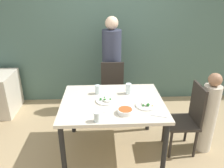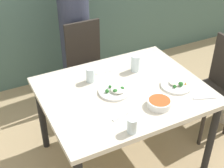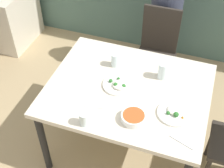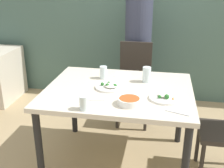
% 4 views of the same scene
% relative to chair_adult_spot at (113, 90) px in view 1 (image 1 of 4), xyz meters
% --- Properties ---
extents(ground_plane, '(10.00, 10.00, 0.00)m').
position_rel_chair_adult_spot_xyz_m(ground_plane, '(-0.05, -0.86, -0.51)').
color(ground_plane, tan).
extents(wall_back, '(10.00, 0.06, 2.70)m').
position_rel_chair_adult_spot_xyz_m(wall_back, '(-0.05, 0.75, 0.84)').
color(wall_back, '#4C6B60').
rests_on(wall_back, ground_plane).
extents(dining_table, '(1.29, 1.04, 0.77)m').
position_rel_chair_adult_spot_xyz_m(dining_table, '(-0.05, -0.86, 0.17)').
color(dining_table, beige).
rests_on(dining_table, ground_plane).
extents(chair_adult_spot, '(0.40, 0.40, 0.97)m').
position_rel_chair_adult_spot_xyz_m(chair_adult_spot, '(0.00, 0.00, 0.00)').
color(chair_adult_spot, '#2D2823').
rests_on(chair_adult_spot, ground_plane).
extents(chair_child_spot, '(0.40, 0.40, 0.97)m').
position_rel_chair_adult_spot_xyz_m(chair_child_spot, '(0.94, -0.89, 0.00)').
color(chair_child_spot, '#2D2823').
rests_on(chair_child_spot, ground_plane).
extents(person_adult, '(0.33, 0.33, 1.67)m').
position_rel_chair_adult_spot_xyz_m(person_adult, '(0.00, 0.33, 0.27)').
color(person_adult, '#33384C').
rests_on(person_adult, ground_plane).
extents(person_child, '(0.22, 0.22, 1.13)m').
position_rel_chair_adult_spot_xyz_m(person_child, '(1.22, -0.89, 0.02)').
color(person_child, beige).
rests_on(person_child, ground_plane).
extents(bowl_curry, '(0.18, 0.18, 0.05)m').
position_rel_chair_adult_spot_xyz_m(bowl_curry, '(0.08, -1.17, 0.28)').
color(bowl_curry, white).
rests_on(bowl_curry, dining_table).
extents(plate_rice_adult, '(0.25, 0.25, 0.06)m').
position_rel_chair_adult_spot_xyz_m(plate_rice_adult, '(0.35, -1.01, 0.27)').
color(plate_rice_adult, white).
rests_on(plate_rice_adult, dining_table).
extents(plate_rice_child, '(0.25, 0.25, 0.06)m').
position_rel_chair_adult_spot_xyz_m(plate_rice_child, '(-0.13, -0.87, 0.27)').
color(plate_rice_child, white).
rests_on(plate_rice_child, dining_table).
extents(glass_water_tall, '(0.07, 0.07, 0.12)m').
position_rel_chair_adult_spot_xyz_m(glass_water_tall, '(-0.24, -0.64, 0.31)').
color(glass_water_tall, silver).
rests_on(glass_water_tall, dining_table).
extents(glass_water_short, '(0.08, 0.08, 0.14)m').
position_rel_chair_adult_spot_xyz_m(glass_water_short, '(0.18, -0.65, 0.33)').
color(glass_water_short, silver).
rests_on(glass_water_short, dining_table).
extents(glass_water_center, '(0.07, 0.07, 0.11)m').
position_rel_chair_adult_spot_xyz_m(glass_water_center, '(-0.24, -1.32, 0.31)').
color(glass_water_center, silver).
rests_on(glass_water_center, dining_table).
extents(napkin_folded, '(0.14, 0.14, 0.01)m').
position_rel_chair_adult_spot_xyz_m(napkin_folded, '(-0.08, -0.50, 0.26)').
color(napkin_folded, white).
rests_on(napkin_folded, dining_table).
extents(fork_steel, '(0.18, 0.06, 0.01)m').
position_rel_chair_adult_spot_xyz_m(fork_steel, '(-0.21, -1.14, 0.26)').
color(fork_steel, silver).
rests_on(fork_steel, dining_table).
extents(spoon_steel, '(0.18, 0.08, 0.01)m').
position_rel_chair_adult_spot_xyz_m(spoon_steel, '(0.45, -1.25, 0.26)').
color(spoon_steel, silver).
rests_on(spoon_steel, dining_table).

